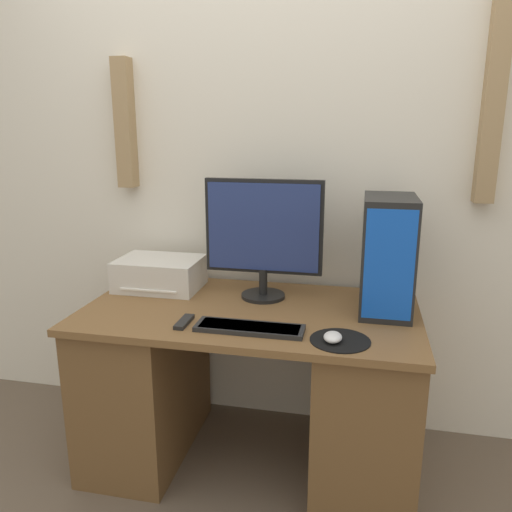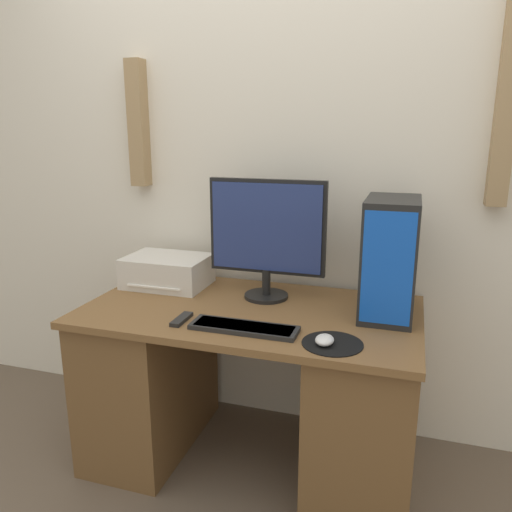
% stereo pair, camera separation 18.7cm
% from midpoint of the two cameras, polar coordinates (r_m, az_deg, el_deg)
% --- Properties ---
extents(wall_back, '(6.40, 0.13, 2.70)m').
position_cam_midpoint_polar(wall_back, '(2.43, 4.90, 11.22)').
color(wall_back, silver).
rests_on(wall_back, ground_plane).
extents(desk, '(1.42, 0.78, 0.74)m').
position_cam_midpoint_polar(desk, '(2.29, 1.76, -14.46)').
color(desk, brown).
rests_on(desk, ground_plane).
extents(monitor, '(0.52, 0.20, 0.53)m').
position_cam_midpoint_polar(monitor, '(2.19, 3.68, 2.66)').
color(monitor, black).
rests_on(monitor, desk).
extents(keyboard, '(0.42, 0.12, 0.02)m').
position_cam_midpoint_polar(keyboard, '(1.91, 1.43, -8.21)').
color(keyboard, black).
rests_on(keyboard, desk).
extents(mousepad, '(0.22, 0.22, 0.00)m').
position_cam_midpoint_polar(mousepad, '(1.84, 11.67, -9.83)').
color(mousepad, black).
rests_on(mousepad, desk).
extents(mouse, '(0.07, 0.09, 0.03)m').
position_cam_midpoint_polar(mouse, '(1.81, 10.82, -9.46)').
color(mouse, silver).
rests_on(mouse, mousepad).
extents(computer_tower, '(0.21, 0.35, 0.48)m').
position_cam_midpoint_polar(computer_tower, '(2.09, 17.53, -0.26)').
color(computer_tower, black).
rests_on(computer_tower, desk).
extents(printer, '(0.39, 0.29, 0.14)m').
position_cam_midpoint_polar(printer, '(2.44, -7.97, -1.75)').
color(printer, beige).
rests_on(printer, desk).
extents(remote_control, '(0.04, 0.14, 0.02)m').
position_cam_midpoint_polar(remote_control, '(2.01, -5.87, -7.25)').
color(remote_control, black).
rests_on(remote_control, desk).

